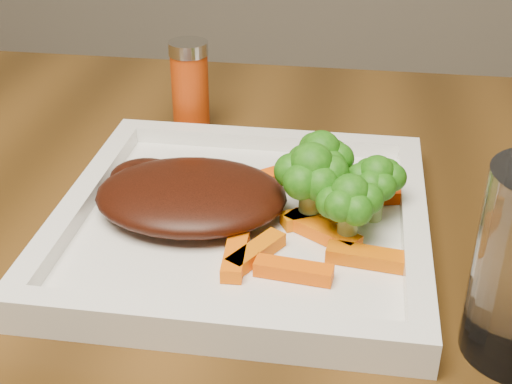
# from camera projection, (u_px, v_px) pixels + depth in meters

# --- Properties ---
(plate) EXTENTS (0.27, 0.27, 0.01)m
(plate) POSITION_uv_depth(u_px,v_px,m) (243.00, 227.00, 0.54)
(plate) COLOR white
(plate) RESTS_ON dining_table
(steak) EXTENTS (0.15, 0.12, 0.03)m
(steak) POSITION_uv_depth(u_px,v_px,m) (191.00, 195.00, 0.54)
(steak) COLOR #391108
(steak) RESTS_ON plate
(broccoli_0) EXTENTS (0.07, 0.07, 0.07)m
(broccoli_0) POSITION_uv_depth(u_px,v_px,m) (321.00, 162.00, 0.54)
(broccoli_0) COLOR #1D6E12
(broccoli_0) RESTS_ON plate
(broccoli_1) EXTENTS (0.06, 0.06, 0.06)m
(broccoli_1) POSITION_uv_depth(u_px,v_px,m) (376.00, 181.00, 0.52)
(broccoli_1) COLOR #286410
(broccoli_1) RESTS_ON plate
(broccoli_2) EXTENTS (0.05, 0.05, 0.06)m
(broccoli_2) POSITION_uv_depth(u_px,v_px,m) (349.00, 208.00, 0.49)
(broccoli_2) COLOR #235F0F
(broccoli_2) RESTS_ON plate
(broccoli_3) EXTENTS (0.07, 0.07, 0.06)m
(broccoli_3) POSITION_uv_depth(u_px,v_px,m) (311.00, 185.00, 0.52)
(broccoli_3) COLOR #166510
(broccoli_3) RESTS_ON plate
(carrot_0) EXTENTS (0.05, 0.02, 0.01)m
(carrot_0) POSITION_uv_depth(u_px,v_px,m) (294.00, 270.00, 0.47)
(carrot_0) COLOR #F25803
(carrot_0) RESTS_ON plate
(carrot_1) EXTENTS (0.06, 0.02, 0.01)m
(carrot_1) POSITION_uv_depth(u_px,v_px,m) (369.00, 257.00, 0.48)
(carrot_1) COLOR #D45B03
(carrot_1) RESTS_ON plate
(carrot_2) EXTENTS (0.04, 0.05, 0.01)m
(carrot_2) POSITION_uv_depth(u_px,v_px,m) (256.00, 252.00, 0.49)
(carrot_2) COLOR #E46703
(carrot_2) RESTS_ON plate
(carrot_3) EXTENTS (0.05, 0.02, 0.01)m
(carrot_3) POSITION_uv_depth(u_px,v_px,m) (387.00, 196.00, 0.55)
(carrot_3) COLOR #DE3903
(carrot_3) RESTS_ON plate
(carrot_4) EXTENTS (0.05, 0.05, 0.01)m
(carrot_4) POSITION_uv_depth(u_px,v_px,m) (272.00, 177.00, 0.58)
(carrot_4) COLOR #EF4D03
(carrot_4) RESTS_ON plate
(carrot_5) EXTENTS (0.06, 0.05, 0.01)m
(carrot_5) POSITION_uv_depth(u_px,v_px,m) (322.00, 231.00, 0.51)
(carrot_5) COLOR #FE6704
(carrot_5) RESTS_ON plate
(carrot_6) EXTENTS (0.06, 0.04, 0.01)m
(carrot_6) POSITION_uv_depth(u_px,v_px,m) (317.00, 216.00, 0.53)
(carrot_6) COLOR orange
(carrot_6) RESTS_ON plate
(spice_shaker) EXTENTS (0.04, 0.04, 0.09)m
(spice_shaker) POSITION_uv_depth(u_px,v_px,m) (190.00, 89.00, 0.67)
(spice_shaker) COLOR #BC380A
(spice_shaker) RESTS_ON dining_table
(carrot_7) EXTENTS (0.02, 0.05, 0.01)m
(carrot_7) POSITION_uv_depth(u_px,v_px,m) (235.00, 255.00, 0.49)
(carrot_7) COLOR #FF6504
(carrot_7) RESTS_ON plate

